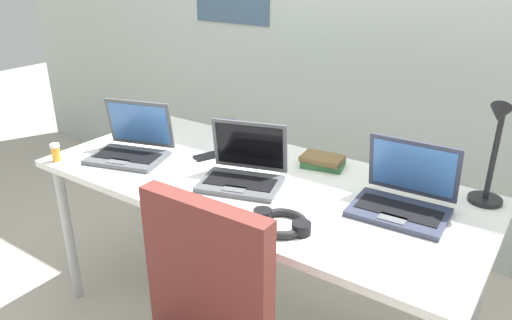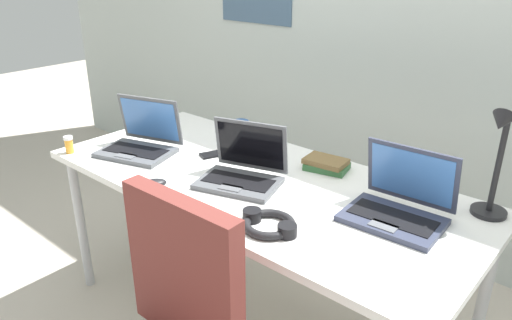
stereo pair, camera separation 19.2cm
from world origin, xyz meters
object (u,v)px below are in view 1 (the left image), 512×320
object	(u,v)px
cell_phone	(209,156)
pill_bottle	(56,152)
laptop_by_keyboard	(403,198)
desk_lamp	(493,155)
headphones	(281,223)
laptop_back_left	(131,147)
laptop_far_corner	(243,172)
computer_mouse	(155,188)
coffee_mug	(231,130)
book_stack	(323,161)

from	to	relation	value
cell_phone	pill_bottle	xyz separation A→B (m)	(-0.52, -0.41, 0.04)
laptop_by_keyboard	cell_phone	xyz separation A→B (m)	(-0.87, -0.01, -0.04)
desk_lamp	headphones	world-z (taller)	desk_lamp
laptop_back_left	laptop_by_keyboard	xyz separation A→B (m)	(1.15, 0.20, 0.00)
pill_bottle	laptop_far_corner	bearing A→B (deg)	19.83
laptop_back_left	headphones	bearing A→B (deg)	-8.83
laptop_back_left	headphones	xyz separation A→B (m)	(0.87, -0.13, -0.03)
laptop_by_keyboard	pill_bottle	xyz separation A→B (m)	(-1.39, -0.42, -0.01)
pill_bottle	desk_lamp	bearing A→B (deg)	21.09
laptop_back_left	computer_mouse	world-z (taller)	laptop_back_left
computer_mouse	coffee_mug	bearing A→B (deg)	132.15
coffee_mug	book_stack	bearing A→B (deg)	-5.18
desk_lamp	pill_bottle	world-z (taller)	desk_lamp
coffee_mug	headphones	bearing A→B (deg)	-41.51
laptop_back_left	laptop_by_keyboard	distance (m)	1.17
cell_phone	pill_bottle	bearing A→B (deg)	-118.33
coffee_mug	laptop_by_keyboard	bearing A→B (deg)	-13.87
coffee_mug	laptop_back_left	bearing A→B (deg)	-117.52
laptop_by_keyboard	book_stack	size ratio (longest dim) A/B	1.72
desk_lamp	laptop_by_keyboard	distance (m)	0.34
desk_lamp	cell_phone	world-z (taller)	desk_lamp
laptop_far_corner	cell_phone	bearing A→B (deg)	155.66
laptop_back_left	book_stack	size ratio (longest dim) A/B	1.95
computer_mouse	pill_bottle	xyz separation A→B (m)	(-0.57, -0.03, 0.02)
computer_mouse	laptop_far_corner	bearing A→B (deg)	81.22
book_stack	coffee_mug	xyz separation A→B (m)	(-0.52, 0.05, 0.02)
desk_lamp	book_stack	world-z (taller)	desk_lamp
headphones	laptop_far_corner	bearing A→B (deg)	146.28
desk_lamp	computer_mouse	size ratio (longest dim) A/B	4.17
pill_bottle	book_stack	xyz separation A→B (m)	(0.98, 0.60, -0.02)
pill_bottle	headphones	bearing A→B (deg)	4.43
book_stack	laptop_back_left	bearing A→B (deg)	-152.77
laptop_back_left	book_stack	xyz separation A→B (m)	(0.75, 0.39, -0.02)
cell_phone	coffee_mug	world-z (taller)	coffee_mug
computer_mouse	pill_bottle	size ratio (longest dim) A/B	1.22
desk_lamp	laptop_back_left	bearing A→B (deg)	-163.73
book_stack	desk_lamp	bearing A→B (deg)	1.66
laptop_far_corner	pill_bottle	bearing A→B (deg)	-160.17
laptop_by_keyboard	book_stack	xyz separation A→B (m)	(-0.41, 0.18, -0.02)
desk_lamp	headphones	size ratio (longest dim) A/B	1.87
laptop_far_corner	computer_mouse	world-z (taller)	laptop_far_corner
desk_lamp	laptop_far_corner	world-z (taller)	desk_lamp
book_stack	headphones	bearing A→B (deg)	-77.26
desk_lamp	cell_phone	xyz separation A→B (m)	(-1.10, -0.21, -0.19)
laptop_back_left	laptop_far_corner	bearing A→B (deg)	6.85
computer_mouse	pill_bottle	distance (m)	0.57
pill_bottle	coffee_mug	bearing A→B (deg)	54.88
headphones	book_stack	bearing A→B (deg)	102.74
computer_mouse	laptop_by_keyboard	bearing A→B (deg)	57.71
coffee_mug	laptop_far_corner	bearing A→B (deg)	-47.21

